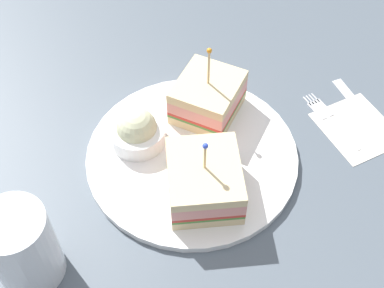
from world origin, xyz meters
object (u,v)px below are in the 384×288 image
(plate, at_px, (192,156))
(sandwich_half_back, at_px, (208,97))
(drink_glass, at_px, (24,250))
(knife, at_px, (357,105))
(fork, at_px, (326,115))
(napkin, at_px, (357,128))
(coleslaw_bowl, at_px, (137,131))
(sandwich_half_front, at_px, (204,180))

(plate, xyz_separation_m, sandwich_half_back, (-0.06, -0.06, 0.03))
(drink_glass, height_order, knife, drink_glass)
(sandwich_half_back, relative_size, fork, 1.02)
(drink_glass, distance_m, fork, 0.45)
(fork, xyz_separation_m, knife, (-0.05, 0.01, 0.00))
(napkin, bearing_deg, drink_glass, -1.96)
(knife, bearing_deg, fork, -7.20)
(napkin, height_order, fork, fork)
(drink_glass, relative_size, napkin, 1.03)
(drink_glass, bearing_deg, sandwich_half_back, -159.88)
(knife, bearing_deg, coleslaw_bowl, -16.13)
(drink_glass, bearing_deg, knife, -178.02)
(plate, distance_m, sandwich_half_back, 0.09)
(sandwich_half_back, height_order, coleslaw_bowl, sandwich_half_back)
(plate, bearing_deg, coleslaw_bowl, -46.03)
(sandwich_half_front, distance_m, fork, 0.23)
(sandwich_half_back, relative_size, coleslaw_bowl, 1.61)
(drink_glass, xyz_separation_m, knife, (-0.50, -0.02, -0.05))
(sandwich_half_front, relative_size, fork, 1.09)
(sandwich_half_back, relative_size, drink_glass, 1.11)
(plate, height_order, coleslaw_bowl, coleslaw_bowl)
(sandwich_half_front, xyz_separation_m, napkin, (-0.25, 0.01, -0.04))
(sandwich_half_back, relative_size, napkin, 1.15)
(plate, bearing_deg, knife, 172.32)
(napkin, relative_size, knife, 0.80)
(napkin, bearing_deg, fork, -59.40)
(sandwich_half_back, bearing_deg, fork, 150.55)
(drink_glass, height_order, fork, drink_glass)
(drink_glass, bearing_deg, napkin, 178.04)
(knife, bearing_deg, drink_glass, 1.98)
(plate, distance_m, drink_glass, 0.25)
(sandwich_half_back, bearing_deg, sandwich_half_front, 57.91)
(knife, bearing_deg, plate, -7.68)
(plate, distance_m, fork, 0.21)
(napkin, relative_size, fork, 0.89)
(sandwich_half_front, height_order, fork, sandwich_half_front)
(napkin, bearing_deg, knife, -130.45)
(knife, bearing_deg, sandwich_half_back, -24.32)
(napkin, xyz_separation_m, fork, (0.02, -0.04, 0.00))
(napkin, height_order, knife, knife)
(sandwich_half_front, bearing_deg, fork, -171.53)
(coleslaw_bowl, bearing_deg, sandwich_half_front, 107.13)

